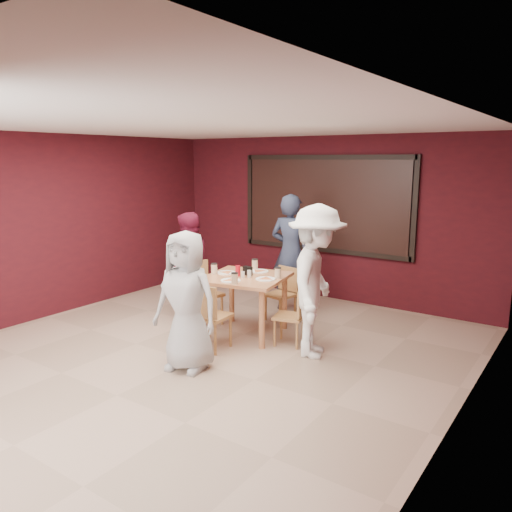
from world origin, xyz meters
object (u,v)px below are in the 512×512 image
Objects in this scene: diner_back at (291,253)px; dining_table at (245,284)px; chair_back at (284,290)px; chair_front at (208,313)px; diner_right at (316,281)px; chair_left at (201,289)px; diner_front at (186,301)px; chair_right at (294,313)px; diner_left at (188,265)px.

dining_table is at bearing 90.33° from diner_back.
chair_back is at bearing 83.93° from dining_table.
chair_back is at bearing 106.64° from diner_back.
diner_back reaches higher than chair_front.
diner_right is (1.23, -1.45, 0.00)m from diner_back.
chair_front is 2.15m from diner_back.
dining_table is 1.55× the size of chair_back.
diner_front is (0.94, -1.33, 0.29)m from chair_left.
chair_right is 1.99m from diner_left.
chair_right is 0.66m from diner_right.
chair_back is 0.42× the size of diner_right.
chair_left is at bearing -136.39° from chair_back.
diner_left is at bearing 173.31° from dining_table.
diner_left is at bearing 142.02° from chair_front.
dining_table is 0.66× the size of diner_back.
diner_right is (1.02, 1.22, 0.13)m from diner_front.
chair_right is 1.64m from diner_back.
chair_right is (1.58, 0.03, -0.09)m from chair_left.
diner_front reaches higher than diner_left.
chair_left is at bearing 58.20° from diner_back.
chair_back is at bearing 85.78° from chair_front.
chair_left is 1.65m from diner_front.
dining_table is 1.20m from diner_left.
dining_table is 1.35m from diner_back.
chair_right is 1.54m from diner_front.
diner_left is (-1.19, 0.14, 0.09)m from dining_table.
diner_front reaches higher than chair_front.
diner_front is at bearing -115.10° from chair_right.
chair_back reaches higher than chair_right.
chair_left is (-0.81, -0.00, -0.20)m from dining_table.
diner_back is at bearing 122.82° from chair_right.
diner_back is 1.90m from diner_right.
chair_front is at bearing -94.22° from chair_back.
chair_front is at bearing -44.25° from chair_left.
chair_left is (-0.78, 0.76, 0.02)m from chair_front.
chair_right is at bearing 72.29° from diner_left.
diner_back reaches higher than dining_table.
chair_front is 1.63m from chair_back.
diner_right is at bearing 127.29° from diner_back.
dining_table reaches higher than chair_left.
dining_table reaches higher than chair_right.
diner_right is (2.34, -0.25, 0.13)m from diner_left.
chair_left is at bearing 54.97° from diner_left.
chair_back is 0.43× the size of diner_back.
dining_table is at bearing 84.89° from diner_front.
diner_right is at bearing -5.69° from dining_table.
chair_front is at bearing 88.30° from diner_back.
diner_front is 0.87× the size of diner_back.
diner_right is at bearing 28.86° from chair_front.
diner_left is (-1.16, 0.91, 0.32)m from chair_front.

